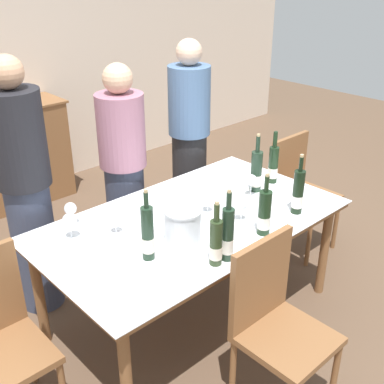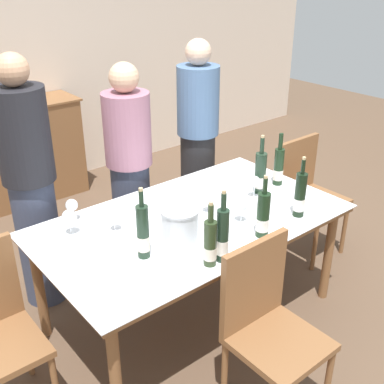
{
  "view_description": "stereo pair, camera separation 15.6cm",
  "coord_description": "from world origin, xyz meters",
  "px_view_note": "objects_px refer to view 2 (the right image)",
  "views": [
    {
      "loc": [
        -1.73,
        -1.86,
        2.14
      ],
      "look_at": [
        0.0,
        0.0,
        0.91
      ],
      "focal_mm": 45.0,
      "sensor_mm": 36.0,
      "label": 1
    },
    {
      "loc": [
        -1.61,
        -1.96,
        2.14
      ],
      "look_at": [
        0.0,
        0.0,
        0.91
      ],
      "focal_mm": 45.0,
      "sensor_mm": 36.0,
      "label": 2
    }
  ],
  "objects_px": {
    "wine_bottle_4": "(223,236)",
    "wine_glass_2": "(72,206)",
    "wine_glass_4": "(242,206)",
    "wine_bottle_3": "(210,244)",
    "wine_bottle_6": "(279,167)",
    "wine_glass_1": "(255,182)",
    "wine_bottle_5": "(143,233)",
    "wine_glass_3": "(208,199)",
    "wine_bottle_0": "(260,174)",
    "wine_glass_5": "(114,216)",
    "chair_right_end": "(306,188)",
    "wine_bottle_2": "(263,216)",
    "person_guest_right": "(198,143)",
    "ice_bucket": "(180,225)",
    "wine_glass_0": "(69,217)",
    "dining_table": "(192,228)",
    "wine_bottle_1": "(300,196)",
    "chair_near_front": "(267,320)",
    "person_host": "(31,188)",
    "person_guest_left": "(130,171)"
  },
  "relations": [
    {
      "from": "wine_glass_5",
      "to": "wine_bottle_6",
      "type": "bearing_deg",
      "value": -7.68
    },
    {
      "from": "wine_bottle_0",
      "to": "wine_glass_2",
      "type": "bearing_deg",
      "value": 159.24
    },
    {
      "from": "person_guest_left",
      "to": "wine_bottle_6",
      "type": "bearing_deg",
      "value": -46.38
    },
    {
      "from": "wine_bottle_1",
      "to": "wine_bottle_6",
      "type": "bearing_deg",
      "value": 57.37
    },
    {
      "from": "wine_bottle_5",
      "to": "wine_glass_0",
      "type": "relative_size",
      "value": 2.58
    },
    {
      "from": "wine_bottle_4",
      "to": "wine_glass_2",
      "type": "bearing_deg",
      "value": 114.71
    },
    {
      "from": "wine_bottle_3",
      "to": "wine_glass_3",
      "type": "xyz_separation_m",
      "value": [
        0.36,
        0.43,
        -0.03
      ]
    },
    {
      "from": "ice_bucket",
      "to": "wine_bottle_6",
      "type": "bearing_deg",
      "value": 9.75
    },
    {
      "from": "wine_bottle_0",
      "to": "wine_bottle_6",
      "type": "relative_size",
      "value": 1.08
    },
    {
      "from": "wine_glass_0",
      "to": "person_guest_right",
      "type": "height_order",
      "value": "person_guest_right"
    },
    {
      "from": "wine_bottle_4",
      "to": "wine_glass_2",
      "type": "height_order",
      "value": "wine_bottle_4"
    },
    {
      "from": "wine_bottle_1",
      "to": "chair_right_end",
      "type": "xyz_separation_m",
      "value": [
        0.69,
        0.46,
        -0.33
      ]
    },
    {
      "from": "wine_bottle_6",
      "to": "wine_glass_1",
      "type": "relative_size",
      "value": 2.47
    },
    {
      "from": "wine_bottle_2",
      "to": "person_guest_right",
      "type": "bearing_deg",
      "value": 65.61
    },
    {
      "from": "wine_bottle_1",
      "to": "wine_bottle_4",
      "type": "height_order",
      "value": "wine_bottle_4"
    },
    {
      "from": "wine_bottle_0",
      "to": "wine_glass_0",
      "type": "bearing_deg",
      "value": 166.55
    },
    {
      "from": "wine_glass_4",
      "to": "wine_glass_5",
      "type": "xyz_separation_m",
      "value": [
        -0.63,
        0.38,
        -0.01
      ]
    },
    {
      "from": "ice_bucket",
      "to": "wine_glass_0",
      "type": "xyz_separation_m",
      "value": [
        -0.43,
        0.46,
        -0.0
      ]
    },
    {
      "from": "wine_bottle_6",
      "to": "wine_glass_4",
      "type": "xyz_separation_m",
      "value": [
        -0.57,
        -0.22,
        -0.02
      ]
    },
    {
      "from": "dining_table",
      "to": "wine_bottle_0",
      "type": "xyz_separation_m",
      "value": [
        0.58,
        0.0,
        0.19
      ]
    },
    {
      "from": "wine_glass_0",
      "to": "dining_table",
      "type": "bearing_deg",
      "value": -24.75
    },
    {
      "from": "dining_table",
      "to": "wine_bottle_6",
      "type": "distance_m",
      "value": 0.8
    },
    {
      "from": "wine_glass_3",
      "to": "chair_right_end",
      "type": "xyz_separation_m",
      "value": [
        1.09,
        0.08,
        -0.29
      ]
    },
    {
      "from": "wine_bottle_1",
      "to": "wine_glass_1",
      "type": "relative_size",
      "value": 2.56
    },
    {
      "from": "ice_bucket",
      "to": "wine_glass_1",
      "type": "relative_size",
      "value": 1.43
    },
    {
      "from": "wine_bottle_4",
      "to": "wine_glass_0",
      "type": "bearing_deg",
      "value": 123.51
    },
    {
      "from": "wine_bottle_5",
      "to": "wine_glass_4",
      "type": "xyz_separation_m",
      "value": [
        0.65,
        -0.06,
        -0.04
      ]
    },
    {
      "from": "wine_glass_2",
      "to": "person_guest_left",
      "type": "relative_size",
      "value": 0.09
    },
    {
      "from": "wine_glass_0",
      "to": "chair_right_end",
      "type": "xyz_separation_m",
      "value": [
        1.87,
        -0.21,
        -0.3
      ]
    },
    {
      "from": "wine_glass_2",
      "to": "wine_glass_4",
      "type": "xyz_separation_m",
      "value": [
        0.76,
        -0.65,
        0.01
      ]
    },
    {
      "from": "wine_bottle_6",
      "to": "person_host",
      "type": "height_order",
      "value": "person_host"
    },
    {
      "from": "person_guest_right",
      "to": "wine_bottle_1",
      "type": "bearing_deg",
      "value": -99.92
    },
    {
      "from": "wine_bottle_4",
      "to": "wine_bottle_6",
      "type": "xyz_separation_m",
      "value": [
        0.93,
        0.45,
        -0.01
      ]
    },
    {
      "from": "wine_bottle_0",
      "to": "person_guest_left",
      "type": "height_order",
      "value": "person_guest_left"
    },
    {
      "from": "wine_bottle_3",
      "to": "person_host",
      "type": "xyz_separation_m",
      "value": [
        -0.43,
        1.23,
        -0.01
      ]
    },
    {
      "from": "wine_glass_3",
      "to": "chair_right_end",
      "type": "relative_size",
      "value": 0.15
    },
    {
      "from": "wine_bottle_5",
      "to": "wine_glass_3",
      "type": "xyz_separation_m",
      "value": [
        0.58,
        0.16,
        -0.05
      ]
    },
    {
      "from": "wine_bottle_0",
      "to": "wine_bottle_5",
      "type": "xyz_separation_m",
      "value": [
        -1.04,
        -0.16,
        0.01
      ]
    },
    {
      "from": "wine_bottle_5",
      "to": "wine_bottle_6",
      "type": "distance_m",
      "value": 1.24
    },
    {
      "from": "wine_bottle_4",
      "to": "wine_glass_0",
      "type": "relative_size",
      "value": 2.6
    },
    {
      "from": "wine_glass_3",
      "to": "person_guest_right",
      "type": "distance_m",
      "value": 1.02
    },
    {
      "from": "wine_bottle_3",
      "to": "wine_glass_2",
      "type": "relative_size",
      "value": 2.57
    },
    {
      "from": "wine_bottle_5",
      "to": "wine_glass_3",
      "type": "bearing_deg",
      "value": 15.15
    },
    {
      "from": "dining_table",
      "to": "wine_bottle_1",
      "type": "height_order",
      "value": "wine_bottle_1"
    },
    {
      "from": "wine_bottle_3",
      "to": "wine_glass_1",
      "type": "relative_size",
      "value": 2.4
    },
    {
      "from": "wine_bottle_2",
      "to": "chair_near_front",
      "type": "xyz_separation_m",
      "value": [
        -0.32,
        -0.36,
        -0.32
      ]
    },
    {
      "from": "wine_bottle_0",
      "to": "chair_right_end",
      "type": "distance_m",
      "value": 0.72
    },
    {
      "from": "wine_glass_5",
      "to": "chair_right_end",
      "type": "xyz_separation_m",
      "value": [
        1.65,
        -0.09,
        -0.29
      ]
    },
    {
      "from": "wine_glass_1",
      "to": "ice_bucket",
      "type": "bearing_deg",
      "value": -169.66
    },
    {
      "from": "wine_glass_1",
      "to": "wine_bottle_3",
      "type": "bearing_deg",
      "value": -151.58
    }
  ]
}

